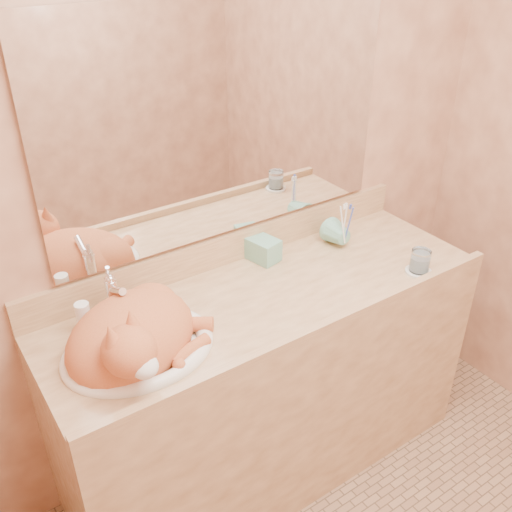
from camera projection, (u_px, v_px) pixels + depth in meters
wall_back at (226, 162)px, 1.97m from camera, size 2.40×0.02×2.50m
vanity_counter at (269, 384)px, 2.20m from camera, size 1.60×0.55×0.85m
mirror at (226, 123)px, 1.89m from camera, size 1.30×0.02×0.80m
sink_basin at (137, 332)px, 1.69m from camera, size 0.46×0.38×0.14m
faucet at (113, 297)px, 1.81m from camera, size 0.09×0.14×0.19m
cat at (133, 335)px, 1.68m from camera, size 0.54×0.50×0.24m
soap_dispenser at (275, 242)px, 2.10m from camera, size 0.11×0.11×0.20m
toothbrush_cup at (345, 239)px, 2.22m from camera, size 0.11×0.11×0.10m
toothbrushes at (346, 223)px, 2.19m from camera, size 0.03×0.03×0.20m
saucer at (418, 272)px, 2.10m from camera, size 0.10×0.10×0.01m
water_glass at (420, 261)px, 2.08m from camera, size 0.07×0.07×0.08m
lotion_bottle at (84, 318)px, 1.78m from camera, size 0.05×0.05×0.11m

